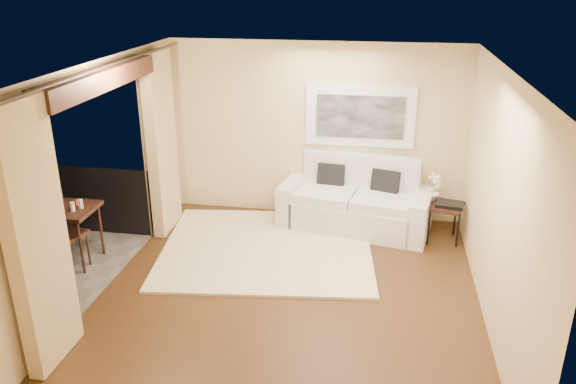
% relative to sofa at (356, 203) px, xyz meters
% --- Properties ---
extents(floor, '(5.00, 5.00, 0.00)m').
position_rel_sofa_xyz_m(floor, '(-0.68, -2.10, -0.37)').
color(floor, '#4D3016').
rests_on(floor, ground).
extents(room_shell, '(5.00, 6.40, 5.00)m').
position_rel_sofa_xyz_m(room_shell, '(-2.81, -2.10, 2.15)').
color(room_shell, white).
rests_on(room_shell, ground).
extents(balcony, '(1.81, 2.60, 1.17)m').
position_rel_sofa_xyz_m(balcony, '(-3.98, -2.10, -0.20)').
color(balcony, '#605B56').
rests_on(balcony, ground).
extents(curtains, '(0.16, 4.80, 2.64)m').
position_rel_sofa_xyz_m(curtains, '(-2.79, -2.10, 0.96)').
color(curtains, '#D5BA83').
rests_on(curtains, ground).
extents(artwork, '(1.62, 0.07, 0.92)m').
position_rel_sofa_xyz_m(artwork, '(-0.01, 0.37, 1.25)').
color(artwork, white).
rests_on(artwork, room_shell).
extents(rug, '(3.15, 2.83, 0.04)m').
position_rel_sofa_xyz_m(rug, '(-1.17, -1.00, -0.35)').
color(rug, beige).
rests_on(rug, floor).
extents(sofa, '(2.33, 1.32, 1.06)m').
position_rel_sofa_xyz_m(sofa, '(0.00, 0.00, 0.00)').
color(sofa, silver).
rests_on(sofa, floor).
extents(side_table, '(0.63, 0.63, 0.55)m').
position_rel_sofa_xyz_m(side_table, '(1.25, -0.27, 0.12)').
color(side_table, black).
rests_on(side_table, floor).
extents(tray, '(0.42, 0.34, 0.05)m').
position_rel_sofa_xyz_m(tray, '(1.32, -0.31, 0.20)').
color(tray, black).
rests_on(tray, side_table).
extents(orchid, '(0.28, 0.26, 0.44)m').
position_rel_sofa_xyz_m(orchid, '(1.11, -0.15, 0.39)').
color(orchid, white).
rests_on(orchid, side_table).
extents(bistro_table, '(0.67, 0.67, 0.78)m').
position_rel_sofa_xyz_m(bistro_table, '(-3.63, -1.77, 0.32)').
color(bistro_table, black).
rests_on(bistro_table, balcony).
extents(balcony_chair_far, '(0.53, 0.54, 1.03)m').
position_rel_sofa_xyz_m(balcony_chair_far, '(-3.64, -2.06, 0.23)').
color(balcony_chair_far, black).
rests_on(balcony_chair_far, balcony).
extents(balcony_chair_near, '(0.45, 0.45, 0.95)m').
position_rel_sofa_xyz_m(balcony_chair_near, '(-3.47, -2.93, 0.18)').
color(balcony_chair_near, black).
rests_on(balcony_chair_near, balcony).
extents(ice_bucket, '(0.18, 0.18, 0.20)m').
position_rel_sofa_xyz_m(ice_bucket, '(-3.83, -1.68, 0.51)').
color(ice_bucket, silver).
rests_on(ice_bucket, bistro_table).
extents(candle, '(0.06, 0.06, 0.07)m').
position_rel_sofa_xyz_m(candle, '(-3.54, -1.65, 0.44)').
color(candle, red).
rests_on(candle, bistro_table).
extents(vase, '(0.04, 0.04, 0.18)m').
position_rel_sofa_xyz_m(vase, '(-3.66, -1.99, 0.50)').
color(vase, white).
rests_on(vase, bistro_table).
extents(glass_a, '(0.06, 0.06, 0.12)m').
position_rel_sofa_xyz_m(glass_a, '(-3.52, -1.85, 0.47)').
color(glass_a, white).
rests_on(glass_a, bistro_table).
extents(glass_b, '(0.06, 0.06, 0.12)m').
position_rel_sofa_xyz_m(glass_b, '(-3.46, -1.75, 0.47)').
color(glass_b, silver).
rests_on(glass_b, bistro_table).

